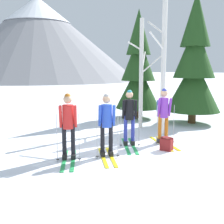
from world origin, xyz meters
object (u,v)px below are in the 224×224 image
at_px(skier_in_black, 129,115).
at_px(birch_tree_slender, 141,73).
at_px(skier_in_blue, 107,123).
at_px(skier_in_purple, 163,113).
at_px(skier_in_red, 68,124).
at_px(birch_tree_tall, 163,60).
at_px(pine_tree_mid, 194,64).
at_px(backpack_on_snow_front, 167,144).
at_px(pine_tree_near, 138,69).

relative_size(skier_in_black, birch_tree_slender, 0.41).
distance_m(skier_in_blue, skier_in_purple, 2.21).
xyz_separation_m(skier_in_red, skier_in_blue, (0.95, -0.30, -0.02)).
bearing_deg(birch_tree_tall, birch_tree_slender, 83.90).
relative_size(skier_in_red, pine_tree_mid, 0.31).
height_order(skier_in_red, backpack_on_snow_front, skier_in_red).
xyz_separation_m(pine_tree_mid, birch_tree_slender, (-2.45, 0.44, -0.35)).
height_order(skier_in_red, skier_in_blue, skier_in_red).
distance_m(skier_in_purple, backpack_on_snow_front, 1.13).
relative_size(skier_in_blue, pine_tree_near, 0.33).
bearing_deg(skier_in_red, skier_in_black, 7.02).
relative_size(pine_tree_mid, backpack_on_snow_front, 13.88).
bearing_deg(skier_in_purple, skier_in_black, 162.25).
xyz_separation_m(skier_in_purple, birch_tree_slender, (0.86, 2.18, 1.18)).
bearing_deg(skier_in_black, pine_tree_mid, 17.78).
bearing_deg(skier_in_red, birch_tree_slender, 27.64).
xyz_separation_m(skier_in_red, pine_tree_mid, (6.46, 1.66, 1.57)).
bearing_deg(skier_in_purple, pine_tree_mid, 27.68).
bearing_deg(skier_in_purple, birch_tree_tall, 49.29).
relative_size(skier_in_red, pine_tree_near, 0.34).
distance_m(pine_tree_near, birch_tree_tall, 3.49).
distance_m(skier_in_blue, backpack_on_snow_front, 1.91).
xyz_separation_m(birch_tree_slender, backpack_on_snow_front, (-1.35, -2.85, -1.95)).
xyz_separation_m(pine_tree_mid, backpack_on_snow_front, (-3.80, -2.41, -2.30)).
distance_m(skier_in_purple, birch_tree_tall, 1.99).
bearing_deg(backpack_on_snow_front, birch_tree_slender, 64.75).
height_order(pine_tree_near, birch_tree_tall, birch_tree_tall).
distance_m(skier_in_blue, pine_tree_mid, 6.06).
bearing_deg(backpack_on_snow_front, skier_in_blue, 165.29).
relative_size(birch_tree_slender, backpack_on_snow_front, 10.66).
height_order(skier_in_red, skier_in_purple, skier_in_purple).
xyz_separation_m(skier_in_blue, birch_tree_slender, (3.06, 2.40, 1.23)).
xyz_separation_m(birch_tree_tall, birch_tree_slender, (0.14, 1.34, -0.47)).
xyz_separation_m(skier_in_red, birch_tree_slender, (4.01, 2.10, 1.21)).
xyz_separation_m(skier_in_purple, birch_tree_tall, (0.72, 0.84, 1.65)).
xyz_separation_m(skier_in_black, birch_tree_slender, (1.92, 1.84, 1.20)).
height_order(pine_tree_near, birch_tree_slender, pine_tree_near).
bearing_deg(skier_in_purple, pine_tree_near, 61.88).
relative_size(skier_in_blue, pine_tree_mid, 0.31).
xyz_separation_m(skier_in_black, birch_tree_tall, (1.78, 0.50, 1.67)).
bearing_deg(pine_tree_near, skier_in_purple, -118.12).
distance_m(pine_tree_near, backpack_on_snow_front, 5.76).
relative_size(pine_tree_near, birch_tree_tall, 0.97).
relative_size(pine_tree_mid, birch_tree_slender, 1.30).
bearing_deg(skier_in_blue, skier_in_red, 162.21).
bearing_deg(pine_tree_mid, backpack_on_snow_front, -147.56).
bearing_deg(skier_in_black, skier_in_red, -172.98).
distance_m(skier_in_blue, pine_tree_near, 6.21).
height_order(pine_tree_near, backpack_on_snow_front, pine_tree_near).
bearing_deg(birch_tree_slender, skier_in_blue, -141.89).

